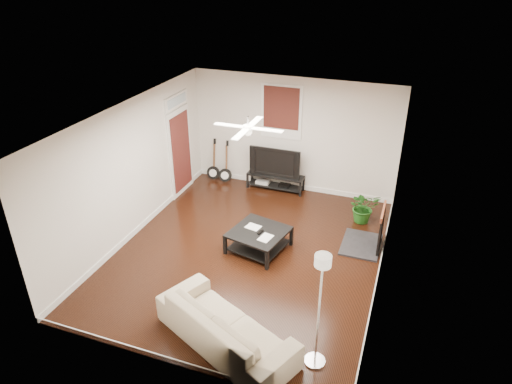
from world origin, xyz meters
TOP-DOWN VIEW (x-y plane):
  - room at (0.00, 0.00)m, footprint 5.01×6.01m
  - brick_accent at (2.49, 1.00)m, footprint 0.02×2.20m
  - fireplace at (2.20, 1.00)m, footprint 0.80×1.10m
  - window_back at (-0.30, 2.97)m, footprint 1.00×0.06m
  - door_left at (-2.46, 1.90)m, footprint 0.08×1.00m
  - tv_stand at (-0.35, 2.78)m, footprint 1.41×0.38m
  - tv at (-0.35, 2.80)m, footprint 1.27×0.17m
  - coffee_table at (0.14, 0.16)m, footprint 1.21×1.21m
  - sofa at (0.52, -2.34)m, footprint 2.48×1.80m
  - floor_lamp at (1.87, -2.24)m, footprint 0.41×0.41m
  - potted_plant at (1.93, 1.96)m, footprint 0.83×0.79m
  - guitar_left at (-2.03, 2.75)m, footprint 0.37×0.29m
  - guitar_right at (-1.68, 2.72)m, footprint 0.39×0.32m
  - ceiling_fan at (0.00, 0.00)m, footprint 1.24×1.24m

SIDE VIEW (x-z plane):
  - tv_stand at x=-0.35m, z-range 0.00..0.40m
  - coffee_table at x=0.14m, z-range 0.00..0.43m
  - sofa at x=0.52m, z-range 0.00..0.68m
  - potted_plant at x=1.93m, z-range 0.00..0.72m
  - fireplace at x=2.20m, z-range 0.00..0.92m
  - guitar_left at x=-2.03m, z-range 0.00..1.09m
  - guitar_right at x=-1.68m, z-range 0.00..1.09m
  - tv at x=-0.35m, z-range 0.40..1.13m
  - floor_lamp at x=1.87m, z-range 0.00..1.89m
  - door_left at x=-2.46m, z-range 0.00..2.50m
  - room at x=0.00m, z-range 0.00..2.80m
  - brick_accent at x=2.49m, z-range 0.00..2.80m
  - window_back at x=-0.30m, z-range 1.30..2.60m
  - ceiling_fan at x=0.00m, z-range 2.44..2.76m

